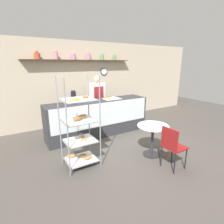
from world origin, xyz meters
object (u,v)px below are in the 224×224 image
object	(u,v)px
cafe_table	(153,133)
coffee_carafe	(73,97)
pastry_rack	(80,130)
cafe_chair	(172,144)
donut_tray_counter	(111,98)
person_worker	(97,99)

from	to	relation	value
cafe_table	coffee_carafe	distance (m)	2.15
pastry_rack	coffee_carafe	xyz separation A→B (m)	(0.33, 1.24, 0.42)
coffee_carafe	pastry_rack	bearing A→B (deg)	-104.74
cafe_chair	coffee_carafe	xyz separation A→B (m)	(-1.11, 2.28, 0.64)
cafe_table	donut_tray_counter	world-z (taller)	donut_tray_counter
cafe_table	coffee_carafe	size ratio (longest dim) A/B	2.05
pastry_rack	person_worker	world-z (taller)	pastry_rack
person_worker	cafe_chair	xyz separation A→B (m)	(0.13, -2.89, -0.37)
person_worker	coffee_carafe	world-z (taller)	person_worker
pastry_rack	cafe_chair	size ratio (longest dim) A/B	2.08
cafe_chair	cafe_table	bearing A→B (deg)	-8.15
pastry_rack	coffee_carafe	world-z (taller)	pastry_rack
person_worker	cafe_chair	bearing A→B (deg)	-87.41
pastry_rack	cafe_table	distance (m)	1.59
coffee_carafe	donut_tray_counter	size ratio (longest dim) A/B	0.69
pastry_rack	cafe_table	size ratio (longest dim) A/B	2.54
person_worker	donut_tray_counter	world-z (taller)	person_worker
pastry_rack	cafe_chair	world-z (taller)	pastry_rack
cafe_table	pastry_rack	bearing A→B (deg)	163.70
pastry_rack	cafe_chair	bearing A→B (deg)	-35.80
cafe_table	donut_tray_counter	xyz separation A→B (m)	(-0.06, 1.71, 0.49)
person_worker	coffee_carafe	size ratio (longest dim) A/B	4.79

